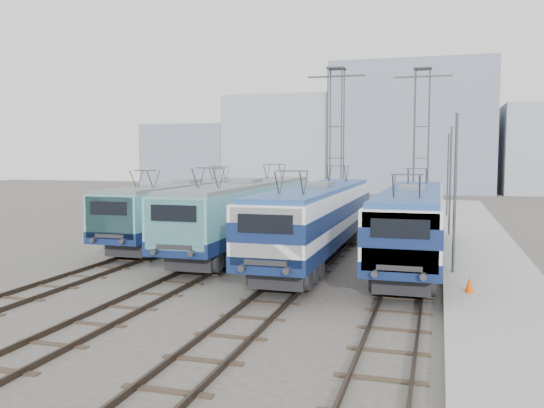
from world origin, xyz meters
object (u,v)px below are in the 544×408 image
(locomotive_far_left, at_px, (186,206))
(mast_front, at_px, (455,197))
(locomotive_center_left, at_px, (246,209))
(mast_rear, at_px, (448,177))
(mast_mid, at_px, (450,183))
(catenary_tower_east, at_px, (421,137))
(safety_cone, at_px, (469,284))
(locomotive_center_right, at_px, (318,215))
(locomotive_far_right, at_px, (412,218))
(catenary_tower_west, at_px, (336,137))

(locomotive_far_left, bearing_deg, mast_front, -23.39)
(locomotive_far_left, xyz_separation_m, locomotive_center_left, (4.50, -2.03, 0.10))
(mast_front, bearing_deg, mast_rear, 90.00)
(mast_rear, bearing_deg, locomotive_center_left, -119.23)
(mast_front, xyz_separation_m, mast_mid, (0.00, 12.00, 0.00))
(locomotive_center_left, height_order, catenary_tower_east, catenary_tower_east)
(locomotive_far_left, relative_size, catenary_tower_east, 1.46)
(locomotive_far_left, xyz_separation_m, safety_cone, (15.84, -10.25, -1.59))
(locomotive_center_left, xyz_separation_m, mast_rear, (10.85, 19.39, 1.22))
(locomotive_center_right, height_order, locomotive_far_right, locomotive_center_right)
(mast_rear, bearing_deg, mast_mid, -90.00)
(mast_front, bearing_deg, locomotive_center_left, 156.97)
(locomotive_center_right, xyz_separation_m, locomotive_far_right, (4.50, 0.28, -0.06))
(locomotive_center_left, height_order, catenary_tower_west, catenary_tower_west)
(mast_front, height_order, mast_mid, same)
(mast_rear, xyz_separation_m, safety_cone, (0.49, -27.61, -2.91))
(catenary_tower_west, xyz_separation_m, catenary_tower_east, (6.50, 2.00, 0.00))
(locomotive_far_right, relative_size, catenary_tower_west, 1.48)
(mast_mid, bearing_deg, locomotive_center_right, -123.51)
(safety_cone, bearing_deg, mast_front, 97.78)
(mast_mid, bearing_deg, catenary_tower_west, 137.07)
(mast_mid, relative_size, safety_cone, 11.97)
(mast_mid, bearing_deg, locomotive_far_left, -160.75)
(locomotive_far_left, bearing_deg, locomotive_center_right, -25.17)
(locomotive_far_right, height_order, mast_rear, mast_rear)
(locomotive_far_right, xyz_separation_m, safety_cone, (2.34, -6.30, -1.67))
(locomotive_far_right, distance_m, catenary_tower_east, 19.80)
(locomotive_far_right, height_order, mast_front, mast_front)
(locomotive_center_right, bearing_deg, catenary_tower_east, 77.76)
(locomotive_far_right, bearing_deg, mast_front, -55.50)
(locomotive_center_left, height_order, locomotive_center_right, locomotive_center_left)
(locomotive_far_left, bearing_deg, locomotive_center_left, -24.26)
(catenary_tower_west, bearing_deg, locomotive_center_right, -82.71)
(locomotive_center_left, relative_size, locomotive_center_right, 1.01)
(locomotive_far_left, relative_size, mast_front, 2.50)
(mast_mid, bearing_deg, mast_rear, 90.00)
(safety_cone, bearing_deg, catenary_tower_west, 111.06)
(locomotive_far_right, height_order, catenary_tower_east, catenary_tower_east)
(locomotive_far_left, xyz_separation_m, catenary_tower_west, (6.75, 13.36, 4.46))
(catenary_tower_west, relative_size, safety_cone, 20.51)
(catenary_tower_west, bearing_deg, locomotive_far_right, -68.70)
(catenary_tower_east, xyz_separation_m, mast_mid, (2.10, -10.00, -3.14))
(locomotive_far_left, xyz_separation_m, catenary_tower_east, (13.25, 15.36, 4.46))
(catenary_tower_west, distance_m, mast_mid, 12.16)
(locomotive_far_left, height_order, catenary_tower_east, catenary_tower_east)
(locomotive_center_left, bearing_deg, mast_rear, 60.77)
(mast_rear, bearing_deg, locomotive_far_right, -94.96)
(catenary_tower_east, bearing_deg, mast_front, -84.55)
(mast_mid, bearing_deg, safety_cone, -88.19)
(locomotive_center_right, distance_m, catenary_tower_west, 18.25)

